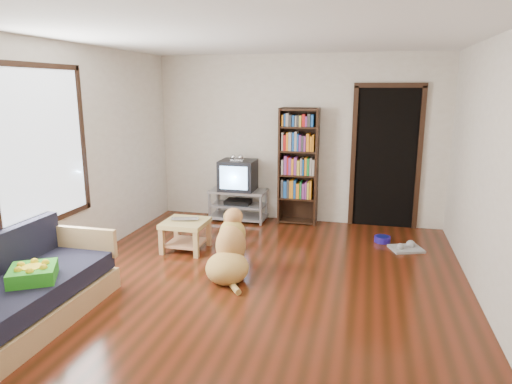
% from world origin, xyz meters
% --- Properties ---
extents(ground, '(5.00, 5.00, 0.00)m').
position_xyz_m(ground, '(0.00, 0.00, 0.00)').
color(ground, '#521D0E').
rests_on(ground, ground).
extents(ceiling, '(5.00, 5.00, 0.00)m').
position_xyz_m(ceiling, '(0.00, 0.00, 2.60)').
color(ceiling, white).
rests_on(ceiling, ground).
extents(wall_back, '(4.50, 0.00, 4.50)m').
position_xyz_m(wall_back, '(0.00, 2.50, 1.30)').
color(wall_back, beige).
rests_on(wall_back, ground).
extents(wall_front, '(4.50, 0.00, 4.50)m').
position_xyz_m(wall_front, '(0.00, -2.50, 1.30)').
color(wall_front, beige).
rests_on(wall_front, ground).
extents(wall_left, '(0.00, 5.00, 5.00)m').
position_xyz_m(wall_left, '(-2.25, 0.00, 1.30)').
color(wall_left, beige).
rests_on(wall_left, ground).
extents(wall_right, '(0.00, 5.00, 5.00)m').
position_xyz_m(wall_right, '(2.25, 0.00, 1.30)').
color(wall_right, beige).
rests_on(wall_right, ground).
extents(green_cushion, '(0.52, 0.52, 0.13)m').
position_xyz_m(green_cushion, '(-1.75, -1.38, 0.48)').
color(green_cushion, green).
rests_on(green_cushion, sofa).
extents(laptop, '(0.41, 0.32, 0.03)m').
position_xyz_m(laptop, '(-1.18, 0.71, 0.41)').
color(laptop, silver).
rests_on(laptop, coffee_table).
extents(dog_bowl, '(0.22, 0.22, 0.08)m').
position_xyz_m(dog_bowl, '(1.35, 1.69, 0.04)').
color(dog_bowl, navy).
rests_on(dog_bowl, ground).
extents(grey_rag, '(0.49, 0.44, 0.03)m').
position_xyz_m(grey_rag, '(1.65, 1.44, 0.01)').
color(grey_rag, '#969696').
rests_on(grey_rag, ground).
extents(window, '(0.03, 1.46, 1.70)m').
position_xyz_m(window, '(-2.23, -0.50, 1.50)').
color(window, white).
rests_on(window, wall_left).
extents(doorway, '(1.03, 0.05, 2.19)m').
position_xyz_m(doorway, '(1.35, 2.48, 1.12)').
color(doorway, black).
rests_on(doorway, wall_back).
extents(tv_stand, '(0.90, 0.45, 0.50)m').
position_xyz_m(tv_stand, '(-0.90, 2.25, 0.27)').
color(tv_stand, '#99999E').
rests_on(tv_stand, ground).
extents(crt_tv, '(0.55, 0.52, 0.58)m').
position_xyz_m(crt_tv, '(-0.90, 2.27, 0.74)').
color(crt_tv, black).
rests_on(crt_tv, tv_stand).
extents(bookshelf, '(0.60, 0.30, 1.80)m').
position_xyz_m(bookshelf, '(0.05, 2.34, 1.00)').
color(bookshelf, black).
rests_on(bookshelf, ground).
extents(sofa, '(0.80, 1.80, 0.80)m').
position_xyz_m(sofa, '(-1.87, -1.38, 0.26)').
color(sofa, tan).
rests_on(sofa, ground).
extents(coffee_table, '(0.55, 0.55, 0.40)m').
position_xyz_m(coffee_table, '(-1.18, 0.74, 0.28)').
color(coffee_table, tan).
rests_on(coffee_table, ground).
extents(dog, '(0.52, 0.92, 0.77)m').
position_xyz_m(dog, '(-0.37, 0.07, 0.28)').
color(dog, tan).
rests_on(dog, ground).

